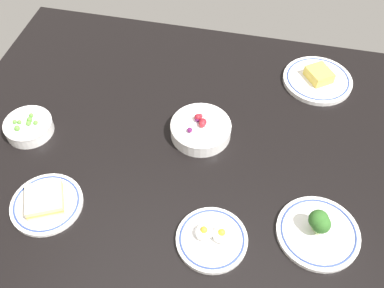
# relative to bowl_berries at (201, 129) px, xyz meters

# --- Properties ---
(dining_table) EXTENTS (1.41, 1.08, 0.04)m
(dining_table) POSITION_rel_bowl_berries_xyz_m (0.01, 0.06, -0.04)
(dining_table) COLOR black
(dining_table) RESTS_ON ground
(bowl_berries) EXTENTS (0.17, 0.17, 0.06)m
(bowl_berries) POSITION_rel_bowl_berries_xyz_m (0.00, 0.00, 0.00)
(bowl_berries) COLOR white
(bowl_berries) RESTS_ON dining_table
(bowl_peas) EXTENTS (0.14, 0.14, 0.05)m
(bowl_peas) POSITION_rel_bowl_berries_xyz_m (0.48, 0.10, -0.00)
(bowl_peas) COLOR white
(bowl_peas) RESTS_ON dining_table
(plate_broccoli) EXTENTS (0.20, 0.20, 0.08)m
(plate_broccoli) POSITION_rel_bowl_berries_xyz_m (-0.34, 0.25, -0.00)
(plate_broccoli) COLOR white
(plate_broccoli) RESTS_ON dining_table
(plate_eggs) EXTENTS (0.17, 0.17, 0.04)m
(plate_eggs) POSITION_rel_bowl_berries_xyz_m (-0.10, 0.32, -0.01)
(plate_eggs) COLOR white
(plate_eggs) RESTS_ON dining_table
(plate_cheese) EXTENTS (0.22, 0.22, 0.05)m
(plate_cheese) POSITION_rel_bowl_berries_xyz_m (-0.32, -0.29, -0.01)
(plate_cheese) COLOR white
(plate_cheese) RESTS_ON dining_table
(plate_sandwich) EXTENTS (0.18, 0.18, 0.04)m
(plate_sandwich) POSITION_rel_bowl_berries_xyz_m (0.33, 0.32, -0.01)
(plate_sandwich) COLOR white
(plate_sandwich) RESTS_ON dining_table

